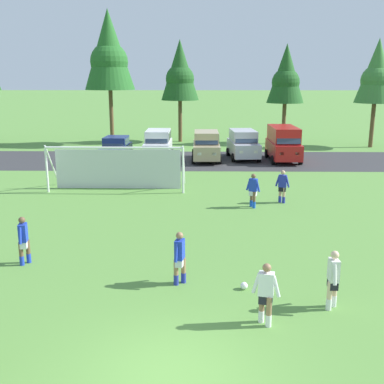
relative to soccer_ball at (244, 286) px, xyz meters
The scene contains 19 objects.
ground_plane 11.02m from the soccer_ball, 99.99° to the left, with size 400.00×400.00×0.00m, color #598C3D.
parking_lot_strip 21.95m from the soccer_ball, 95.00° to the left, with size 52.00×8.40×0.01m, color #333335.
soccer_ball is the anchor object (origin of this frame).
soccer_goal 13.89m from the soccer_ball, 115.12° to the left, with size 7.44×2.00×2.57m.
player_striker_near 2.15m from the soccer_ball, 80.28° to the right, with size 0.71×0.37×1.64m.
player_midfield_center 7.39m from the soccer_ball, 165.86° to the left, with size 0.30×0.75×1.64m.
player_defender_far 10.22m from the soccer_ball, 74.34° to the left, with size 0.69×0.40×1.64m.
player_winger_left 9.04m from the soccer_ball, 82.29° to the left, with size 0.67×0.46×1.64m.
player_winger_right 2.61m from the soccer_ball, 26.16° to the right, with size 0.34×0.73×1.64m.
player_trailing_back 2.07m from the soccer_ball, 169.62° to the left, with size 0.37×0.72×1.64m.
parked_car_slot_far_left 23.40m from the soccer_ball, 109.09° to the left, with size 2.13×4.25×1.72m.
parked_car_slot_left 23.09m from the soccer_ball, 101.29° to the left, with size 2.16×4.61×2.16m.
parked_car_slot_center_left 21.86m from the soccer_ball, 92.26° to the left, with size 2.16×4.61×2.16m.
parked_car_slot_center 22.85m from the soccer_ball, 85.08° to the left, with size 2.41×4.74×2.16m.
parked_car_slot_center_right 22.40m from the soccer_ball, 77.50° to the left, with size 2.25×4.83×2.52m.
tree_mid_left 32.70m from the soccer_ball, 107.33° to the left, with size 4.46×4.46×11.89m.
tree_center_back 33.09m from the soccer_ball, 95.74° to the left, with size 3.55×3.55×9.47m.
tree_mid_right 32.45m from the soccer_ball, 78.32° to the left, with size 3.38×3.38×9.01m.
tree_right_edge 32.68m from the soccer_ball, 64.47° to the left, with size 3.49×3.49×9.31m.
Camera 1 is at (0.61, -8.57, 6.08)m, focal length 43.79 mm.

